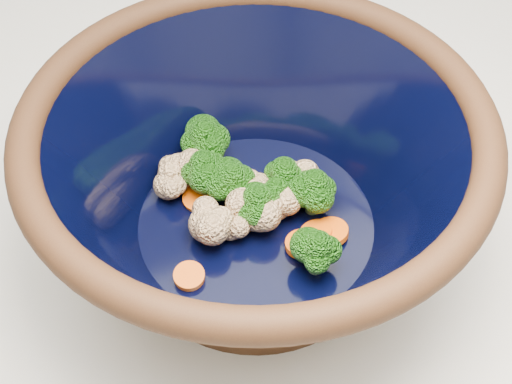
% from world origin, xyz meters
% --- Properties ---
extents(mixing_bowl, '(0.48, 0.48, 0.17)m').
position_xyz_m(mixing_bowl, '(-0.11, -0.03, 0.99)').
color(mixing_bowl, black).
rests_on(mixing_bowl, counter).
extents(vegetable_pile, '(0.16, 0.20, 0.05)m').
position_xyz_m(vegetable_pile, '(-0.11, -0.01, 0.96)').
color(vegetable_pile, '#608442').
rests_on(vegetable_pile, mixing_bowl).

